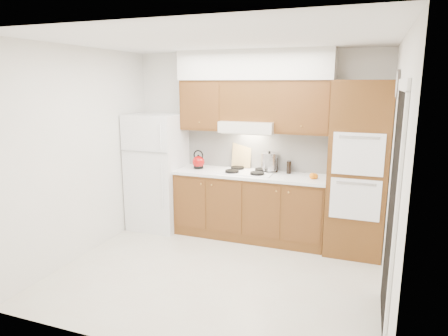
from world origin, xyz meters
name	(u,v)px	position (x,y,z in m)	size (l,w,h in m)	color
floor	(218,272)	(0.00, 0.00, 0.00)	(3.60, 3.60, 0.00)	beige
ceiling	(217,40)	(0.00, 0.00, 2.60)	(3.60, 3.60, 0.00)	white
wall_back	(255,144)	(0.00, 1.50, 1.30)	(3.60, 0.02, 2.60)	white
wall_left	(83,153)	(-1.80, 0.00, 1.30)	(0.02, 3.00, 2.60)	white
wall_right	(395,176)	(1.80, 0.00, 1.30)	(0.02, 3.00, 2.60)	white
fridge	(158,171)	(-1.41, 1.14, 0.86)	(0.75, 0.72, 1.72)	white
base_cabinets	(250,206)	(0.02, 1.20, 0.45)	(2.11, 0.60, 0.90)	brown
countertop	(250,174)	(0.03, 1.19, 0.92)	(2.13, 0.62, 0.04)	white
backsplash	(256,150)	(0.02, 1.49, 1.22)	(2.11, 0.03, 0.56)	white
oven_cabinet	(358,169)	(1.44, 1.18, 1.10)	(0.70, 0.65, 2.20)	brown
upper_cab_left	(204,105)	(-0.71, 1.33, 1.85)	(0.63, 0.33, 0.70)	brown
upper_cab_right	(304,107)	(0.72, 1.33, 1.85)	(0.73, 0.33, 0.70)	brown
range_hood	(249,126)	(-0.02, 1.27, 1.57)	(0.75, 0.45, 0.15)	silver
upper_cab_over_hood	(250,101)	(-0.02, 1.33, 1.92)	(0.75, 0.33, 0.55)	brown
soffit	(254,65)	(0.03, 1.32, 2.40)	(2.13, 0.36, 0.40)	silver
cooktop	(247,172)	(-0.02, 1.21, 0.95)	(0.74, 0.50, 0.01)	white
doorway	(392,212)	(1.79, -0.35, 1.05)	(0.02, 0.90, 2.10)	black
wall_clock	(398,84)	(1.79, 0.55, 2.15)	(0.30, 0.30, 0.02)	#3F3833
kettle	(198,162)	(-0.76, 1.20, 1.04)	(0.18, 0.18, 0.18)	#940B0A
cutting_board	(242,155)	(-0.18, 1.45, 1.14)	(0.28, 0.02, 0.37)	tan
stock_pot	(269,162)	(0.26, 1.34, 1.09)	(0.22, 0.22, 0.23)	#A9AAAE
condiment_a	(276,165)	(0.34, 1.39, 1.04)	(0.05, 0.05, 0.19)	black
condiment_b	(289,167)	(0.53, 1.39, 1.02)	(0.05, 0.05, 0.17)	black
condiment_c	(289,167)	(0.54, 1.33, 1.03)	(0.06, 0.06, 0.17)	black
orange_near	(315,176)	(0.92, 1.14, 0.98)	(0.07, 0.07, 0.07)	orange
orange_far	(312,176)	(0.89, 1.12, 0.98)	(0.08, 0.08, 0.08)	orange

